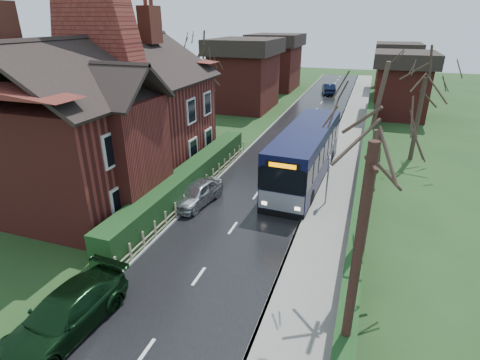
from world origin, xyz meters
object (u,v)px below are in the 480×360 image
at_px(brick_house, 108,115).
at_px(car_silver, 197,193).
at_px(bus_stop_sign, 328,173).
at_px(bus, 305,155).
at_px(car_green, 65,314).
at_px(telegraph_pole, 354,278).

relative_size(brick_house, car_silver, 3.84).
bearing_deg(bus_stop_sign, bus, 106.18).
bearing_deg(car_green, telegraph_pole, 10.13).
bearing_deg(car_green, brick_house, 122.00).
height_order(brick_house, telegraph_pole, brick_house).
relative_size(brick_house, bus, 1.30).
bearing_deg(brick_house, car_silver, -8.46).
distance_m(car_silver, telegraph_pole, 12.73).
bearing_deg(car_silver, brick_house, 179.92).
distance_m(bus_stop_sign, telegraph_pole, 11.27).
relative_size(car_green, telegraph_pole, 0.66).
xyz_separation_m(brick_house, bus, (10.93, 4.53, -2.70)).
relative_size(bus, telegraph_pole, 1.56).
distance_m(brick_house, car_green, 12.80).
relative_size(bus, car_green, 2.36).
distance_m(bus, car_green, 16.17).
bearing_deg(brick_house, car_green, -61.57).
distance_m(car_silver, car_green, 9.89).
xyz_separation_m(brick_house, car_green, (5.83, -10.78, -3.69)).
bearing_deg(brick_house, bus_stop_sign, 5.49).
bearing_deg(bus_stop_sign, car_green, -132.28).
bearing_deg(bus_stop_sign, brick_house, 173.11).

